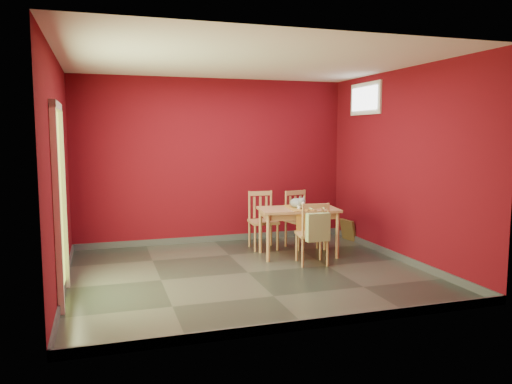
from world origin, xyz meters
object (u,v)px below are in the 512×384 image
object	(u,v)px
chair_near	(313,233)
cat	(297,201)
tote_bag	(318,227)
chair_far_left	(263,219)
chair_far_right	(300,219)
picture_frame	(348,230)
dining_table	(298,214)

from	to	relation	value
chair_near	cat	xyz separation A→B (m)	(-0.01, 0.55, 0.37)
chair_near	tote_bag	size ratio (longest dim) A/B	1.95
chair_far_left	chair_far_right	xyz separation A→B (m)	(0.60, -0.10, 0.00)
chair_far_right	chair_near	bearing A→B (deg)	-103.20
chair_near	picture_frame	size ratio (longest dim) A/B	2.37
cat	chair_near	bearing A→B (deg)	-59.43
dining_table	cat	distance (m)	0.19
chair_far_right	cat	distance (m)	0.66
dining_table	tote_bag	distance (m)	0.74
dining_table	chair_near	bearing A→B (deg)	-89.76
chair_near	tote_bag	distance (m)	0.24
chair_near	tote_bag	world-z (taller)	chair_near
chair_far_left	cat	xyz separation A→B (m)	(0.34, -0.60, 0.35)
chair_far_left	chair_near	bearing A→B (deg)	-73.19
cat	picture_frame	bearing A→B (deg)	59.92
tote_bag	cat	size ratio (longest dim) A/B	1.12
chair_far_left	tote_bag	bearing A→B (deg)	-76.48
chair_far_left	chair_far_right	bearing A→B (deg)	-9.93
picture_frame	tote_bag	bearing A→B (deg)	-129.94
dining_table	tote_bag	bearing A→B (deg)	-91.40
chair_far_right	picture_frame	bearing A→B (deg)	12.58
dining_table	chair_near	xyz separation A→B (m)	(0.00, -0.53, -0.18)
chair_far_left	chair_far_right	distance (m)	0.60
chair_near	tote_bag	xyz separation A→B (m)	(-0.02, -0.21, 0.12)
tote_bag	picture_frame	world-z (taller)	tote_bag
chair_far_right	tote_bag	world-z (taller)	chair_far_right
dining_table	chair_far_left	size ratio (longest dim) A/B	1.35
chair_far_right	chair_near	xyz separation A→B (m)	(-0.25, -1.05, -0.01)
chair_far_right	picture_frame	size ratio (longest dim) A/B	2.45
tote_bag	chair_far_right	bearing A→B (deg)	78.07
chair_far_left	picture_frame	xyz separation A→B (m)	(1.57, 0.11, -0.28)
chair_near	cat	distance (m)	0.66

